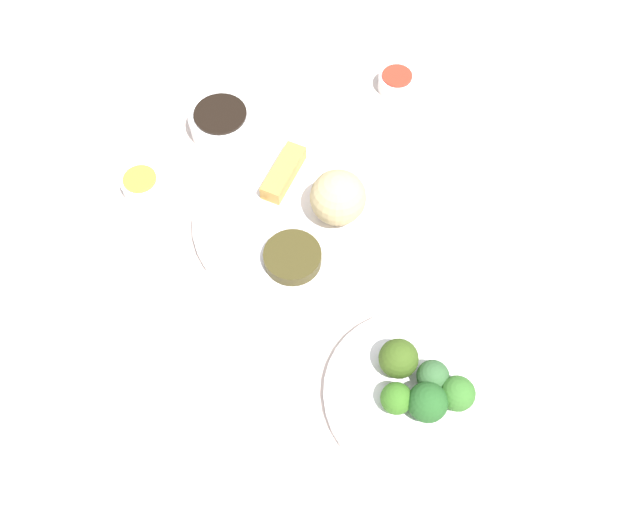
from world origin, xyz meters
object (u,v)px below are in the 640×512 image
sauce_ramekin_hot_mustard (142,185)px  broccoli_plate (412,394)px  main_plate (288,221)px  sauce_ramekin_sweet_and_sour (396,83)px  soy_sauce_bowl (222,123)px

sauce_ramekin_hot_mustard → broccoli_plate: bearing=-19.2°
sauce_ramekin_hot_mustard → main_plate: bearing=5.4°
broccoli_plate → sauce_ramekin_hot_mustard: (-0.47, 0.16, 0.01)m
main_plate → sauce_ramekin_sweet_and_sour: (0.07, 0.31, 0.00)m
main_plate → soy_sauce_bowl: 0.21m
main_plate → broccoli_plate: size_ratio=1.22×
soy_sauce_bowl → sauce_ramekin_sweet_and_sour: 0.29m
soy_sauce_bowl → sauce_ramekin_hot_mustard: soy_sauce_bowl is taller
sauce_ramekin_hot_mustard → sauce_ramekin_sweet_and_sour: same height
sauce_ramekin_sweet_and_sour → main_plate: bearing=-102.2°
broccoli_plate → sauce_ramekin_hot_mustard: size_ratio=3.78×
soy_sauce_bowl → sauce_ramekin_sweet_and_sour: size_ratio=1.68×
sauce_ramekin_hot_mustard → soy_sauce_bowl: bearing=66.4°
sauce_ramekin_sweet_and_sour → broccoli_plate: bearing=-70.3°
broccoli_plate → sauce_ramekin_hot_mustard: sauce_ramekin_hot_mustard is taller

